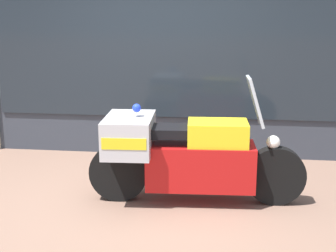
{
  "coord_description": "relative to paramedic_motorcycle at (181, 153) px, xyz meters",
  "views": [
    {
      "loc": [
        0.88,
        -4.46,
        1.96
      ],
      "look_at": [
        0.23,
        0.68,
        0.69
      ],
      "focal_mm": 50.0,
      "sensor_mm": 36.0,
      "label": 1
    }
  ],
  "objects": [
    {
      "name": "ground_plane",
      "position": [
        -0.44,
        -0.17,
        -0.53
      ],
      "size": [
        60.0,
        60.0,
        0.0
      ],
      "primitive_type": "plane",
      "color": "#7A5B4C"
    },
    {
      "name": "window_display",
      "position": [
        0.04,
        1.86,
        -0.05
      ],
      "size": [
        5.43,
        0.3,
        2.06
      ],
      "color": "slate",
      "rests_on": "ground"
    },
    {
      "name": "shop_building",
      "position": [
        -0.93,
        1.82,
        1.09
      ],
      "size": [
        6.98,
        0.55,
        3.23
      ],
      "color": "#333842",
      "rests_on": "ground"
    },
    {
      "name": "paramedic_motorcycle",
      "position": [
        0.0,
        0.0,
        0.0
      ],
      "size": [
        2.26,
        0.77,
        1.34
      ],
      "rotation": [
        0.0,
        0.0,
        0.06
      ],
      "color": "black",
      "rests_on": "ground"
    }
  ]
}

